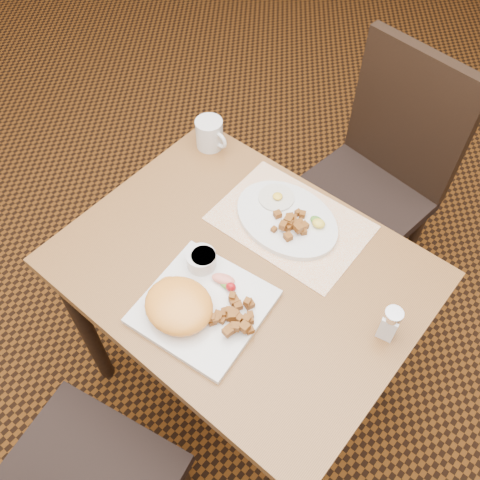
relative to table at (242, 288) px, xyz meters
name	(u,v)px	position (x,y,z in m)	size (l,w,h in m)	color
ground	(242,379)	(0.00, 0.00, -0.64)	(8.00, 8.00, 0.00)	black
table	(242,288)	(0.00, 0.00, 0.00)	(0.90, 0.70, 0.75)	brown
chair_far	(376,174)	(0.02, 0.70, -0.10)	(0.47, 0.48, 0.97)	black
placemat	(291,223)	(0.01, 0.19, 0.11)	(0.40, 0.28, 0.00)	white
plate_square	(204,307)	(0.01, -0.15, 0.12)	(0.28, 0.28, 0.02)	silver
plate_oval	(287,219)	(0.00, 0.19, 0.12)	(0.30, 0.23, 0.02)	silver
hollandaise_mound	(178,305)	(-0.02, -0.20, 0.15)	(0.18, 0.15, 0.06)	#FE9F31
ramekin	(201,259)	(-0.08, -0.07, 0.15)	(0.08, 0.08, 0.04)	silver
garnish_sq	(226,282)	(0.01, -0.08, 0.14)	(0.08, 0.05, 0.03)	#387223
fried_egg	(277,197)	(-0.06, 0.23, 0.13)	(0.10, 0.10, 0.02)	white
garnish_ov	(318,222)	(0.08, 0.22, 0.14)	(0.05, 0.04, 0.02)	#387223
salt_shaker	(390,323)	(0.38, 0.07, 0.16)	(0.05, 0.05, 0.10)	white
coffee_mug	(210,134)	(-0.36, 0.28, 0.16)	(0.11, 0.08, 0.09)	silver
home_fries_sq	(234,316)	(0.09, -0.14, 0.14)	(0.11, 0.12, 0.04)	brown
home_fries_ov	(291,223)	(0.03, 0.17, 0.14)	(0.11, 0.11, 0.03)	brown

